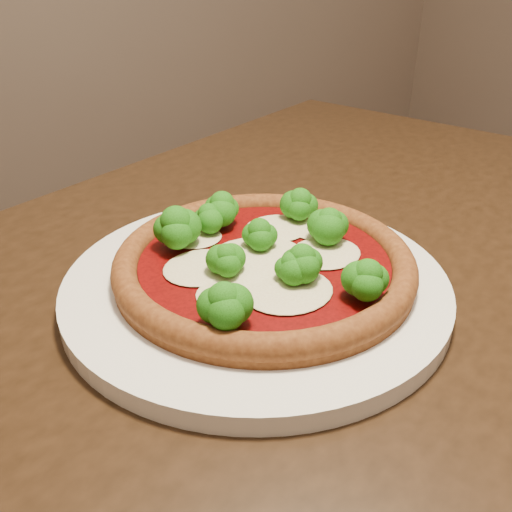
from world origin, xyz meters
TOP-DOWN VIEW (x-y plane):
  - dining_table at (-0.24, 0.14)m, footprint 1.42×1.20m
  - plate at (-0.30, 0.21)m, footprint 0.36×0.36m
  - pizza at (-0.29, 0.21)m, footprint 0.28×0.28m

SIDE VIEW (x-z plane):
  - dining_table at x=-0.24m, z-range 0.28..1.03m
  - plate at x=-0.30m, z-range 0.75..0.77m
  - pizza at x=-0.29m, z-range 0.75..0.82m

